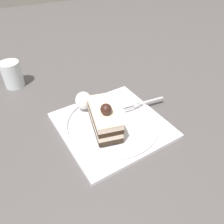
{
  "coord_description": "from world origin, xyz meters",
  "views": [
    {
      "loc": [
        -0.18,
        -0.39,
        0.38
      ],
      "look_at": [
        -0.01,
        -0.03,
        0.05
      ],
      "focal_mm": 35.83,
      "sensor_mm": 36.0,
      "label": 1
    }
  ],
  "objects": [
    {
      "name": "fork",
      "position": [
        0.09,
        -0.0,
        0.02
      ],
      "size": [
        0.12,
        0.01,
        0.0
      ],
      "color": "silver",
      "rests_on": "dessert_plate"
    },
    {
      "name": "whipped_cream_dollop",
      "position": [
        -0.05,
        0.05,
        0.04
      ],
      "size": [
        0.04,
        0.04,
        0.05
      ],
      "primitive_type": "ellipsoid",
      "color": "white",
      "rests_on": "dessert_plate"
    },
    {
      "name": "cake_slice",
      "position": [
        -0.03,
        -0.04,
        0.05
      ],
      "size": [
        0.08,
        0.13,
        0.08
      ],
      "color": "#32251A",
      "rests_on": "dessert_plate"
    },
    {
      "name": "ground_plane",
      "position": [
        0.0,
        0.0,
        0.0
      ],
      "size": [
        2.4,
        2.4,
        0.0
      ],
      "primitive_type": "plane",
      "color": "#555152"
    },
    {
      "name": "dessert_plate",
      "position": [
        -0.01,
        -0.03,
        0.01
      ],
      "size": [
        0.27,
        0.27,
        0.02
      ],
      "color": "white",
      "rests_on": "ground_plane"
    },
    {
      "name": "drink_glass_near",
      "position": [
        -0.2,
        0.27,
        0.03
      ],
      "size": [
        0.06,
        0.06,
        0.08
      ],
      "color": "silver",
      "rests_on": "ground_plane"
    }
  ]
}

